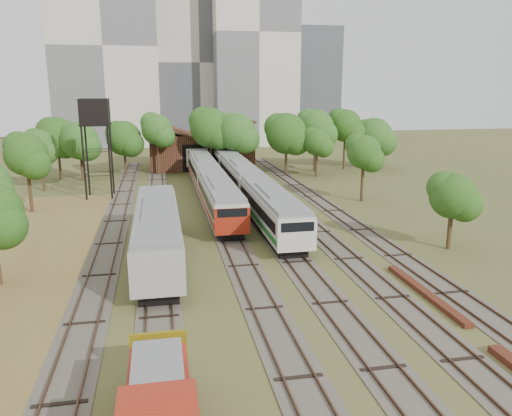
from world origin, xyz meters
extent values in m
plane|color=#475123|center=(0.00, 0.00, 0.00)|extent=(240.00, 240.00, 0.00)
cube|color=#4C473D|center=(-12.00, 25.00, 0.03)|extent=(2.60, 80.00, 0.06)
cube|color=#472D1E|center=(-12.72, 25.00, 0.12)|extent=(0.08, 80.00, 0.14)
cube|color=#472D1E|center=(-11.28, 25.00, 0.12)|extent=(0.08, 80.00, 0.14)
cube|color=#4C473D|center=(-8.00, 25.00, 0.03)|extent=(2.60, 80.00, 0.06)
cube|color=#472D1E|center=(-8.72, 25.00, 0.12)|extent=(0.08, 80.00, 0.14)
cube|color=#472D1E|center=(-7.28, 25.00, 0.12)|extent=(0.08, 80.00, 0.14)
cube|color=#4C473D|center=(-2.00, 25.00, 0.03)|extent=(2.60, 80.00, 0.06)
cube|color=#472D1E|center=(-2.72, 25.00, 0.12)|extent=(0.08, 80.00, 0.14)
cube|color=#472D1E|center=(-1.28, 25.00, 0.12)|extent=(0.08, 80.00, 0.14)
cube|color=#4C473D|center=(2.00, 25.00, 0.03)|extent=(2.60, 80.00, 0.06)
cube|color=#472D1E|center=(1.28, 25.00, 0.12)|extent=(0.08, 80.00, 0.14)
cube|color=#472D1E|center=(2.72, 25.00, 0.12)|extent=(0.08, 80.00, 0.14)
cube|color=#4C473D|center=(6.00, 25.00, 0.03)|extent=(2.60, 80.00, 0.06)
cube|color=#472D1E|center=(5.28, 25.00, 0.12)|extent=(0.08, 80.00, 0.14)
cube|color=#472D1E|center=(6.72, 25.00, 0.12)|extent=(0.08, 80.00, 0.14)
cube|color=#4C473D|center=(10.00, 25.00, 0.03)|extent=(2.60, 80.00, 0.06)
cube|color=#472D1E|center=(9.28, 25.00, 0.12)|extent=(0.08, 80.00, 0.14)
cube|color=#472D1E|center=(10.72, 25.00, 0.12)|extent=(0.08, 80.00, 0.14)
cube|color=black|center=(-2.00, 24.33, 0.40)|extent=(2.20, 15.64, 0.80)
cube|color=beige|center=(-2.00, 24.33, 2.05)|extent=(2.89, 17.00, 2.50)
cube|color=black|center=(-2.00, 24.33, 2.35)|extent=(2.95, 15.64, 0.85)
cube|color=slate|center=(-2.00, 24.33, 3.47)|extent=(2.66, 16.66, 0.36)
cube|color=maroon|center=(-2.00, 24.33, 1.35)|extent=(2.95, 16.66, 0.45)
cube|color=maroon|center=(-2.00, 15.88, 1.92)|extent=(2.93, 0.25, 2.25)
cube|color=black|center=(-2.00, 41.83, 0.40)|extent=(2.20, 15.64, 0.80)
cube|color=beige|center=(-2.00, 41.83, 2.05)|extent=(2.89, 17.00, 2.50)
cube|color=black|center=(-2.00, 41.83, 2.35)|extent=(2.95, 15.64, 0.85)
cube|color=slate|center=(-2.00, 41.83, 3.47)|extent=(2.66, 16.66, 0.36)
cube|color=maroon|center=(-2.00, 41.83, 1.35)|extent=(2.95, 16.66, 0.45)
cube|color=black|center=(2.00, 19.09, 0.40)|extent=(2.22, 15.64, 0.81)
cube|color=beige|center=(2.00, 19.09, 2.07)|extent=(2.93, 17.00, 2.52)
cube|color=black|center=(2.00, 19.09, 2.37)|extent=(2.99, 15.64, 0.86)
cube|color=slate|center=(2.00, 19.09, 3.51)|extent=(2.69, 16.66, 0.36)
cube|color=#1A6825|center=(2.00, 19.09, 1.36)|extent=(2.99, 16.66, 0.45)
cube|color=beige|center=(2.00, 10.64, 1.94)|extent=(2.97, 0.25, 2.27)
cube|color=black|center=(2.00, 36.59, 0.40)|extent=(2.22, 15.64, 0.81)
cube|color=beige|center=(2.00, 36.59, 2.07)|extent=(2.93, 17.00, 2.52)
cube|color=black|center=(2.00, 36.59, 2.37)|extent=(2.99, 15.64, 0.86)
cube|color=slate|center=(2.00, 36.59, 3.51)|extent=(2.69, 16.66, 0.36)
cube|color=#1A6825|center=(2.00, 36.59, 1.36)|extent=(2.99, 16.66, 0.45)
cube|color=black|center=(2.00, 54.09, 0.40)|extent=(2.22, 15.64, 0.81)
cube|color=beige|center=(2.00, 54.09, 2.07)|extent=(2.93, 17.00, 2.52)
cube|color=black|center=(2.00, 54.09, 2.37)|extent=(2.99, 15.64, 0.86)
cube|color=slate|center=(2.00, 54.09, 3.51)|extent=(2.69, 16.66, 0.36)
cube|color=#1A6825|center=(2.00, 54.09, 1.36)|extent=(2.99, 16.66, 0.45)
cube|color=black|center=(-2.00, 60.33, 0.44)|extent=(2.43, 14.72, 0.88)
cube|color=beige|center=(-2.00, 60.33, 2.27)|extent=(3.21, 16.00, 2.76)
cube|color=black|center=(-2.00, 60.33, 2.60)|extent=(3.27, 14.72, 0.94)
cube|color=slate|center=(-2.00, 60.33, 3.85)|extent=(2.95, 15.68, 0.40)
cube|color=#1A6825|center=(-2.00, 60.33, 1.49)|extent=(3.27, 15.68, 0.50)
cube|color=beige|center=(-2.00, 52.38, 2.13)|extent=(3.25, 0.25, 2.49)
cube|color=maroon|center=(-8.00, -6.11, 1.49)|extent=(2.26, 4.40, 1.36)
cube|color=gold|center=(-8.00, -2.96, 1.45)|extent=(2.44, 0.20, 1.63)
cube|color=slate|center=(-8.00, -6.91, 2.99)|extent=(1.81, 3.60, 0.18)
cube|color=black|center=(-8.00, 12.93, 0.44)|extent=(2.41, 16.56, 0.88)
cube|color=gray|center=(-8.00, 12.93, 2.25)|extent=(3.18, 18.00, 2.74)
cube|color=black|center=(-8.00, 12.93, 2.57)|extent=(3.24, 16.56, 0.93)
cube|color=slate|center=(-8.00, 12.93, 3.81)|extent=(2.92, 17.64, 0.39)
cylinder|color=black|center=(-15.99, 35.51, 4.17)|extent=(0.21, 0.21, 8.35)
cylinder|color=black|center=(-13.17, 35.51, 4.17)|extent=(0.21, 0.21, 8.35)
cylinder|color=black|center=(-15.99, 38.32, 4.17)|extent=(0.21, 0.21, 8.35)
cylinder|color=black|center=(-13.17, 38.32, 4.17)|extent=(0.21, 0.21, 8.35)
cube|color=black|center=(-14.58, 36.92, 8.45)|extent=(3.29, 3.29, 0.20)
cube|color=black|center=(-14.58, 36.92, 9.95)|extent=(3.13, 3.13, 2.82)
cube|color=#532517|center=(8.20, 3.24, 0.15)|extent=(0.57, 9.14, 0.30)
cube|color=#331612|center=(-1.00, 58.00, 2.75)|extent=(16.00, 11.00, 5.50)
cube|color=#331612|center=(-5.00, 58.00, 6.10)|extent=(8.45, 11.55, 2.96)
cube|color=#331612|center=(3.00, 58.00, 6.10)|extent=(8.45, 11.55, 2.96)
cube|color=black|center=(-1.00, 52.55, 2.20)|extent=(6.40, 0.15, 4.12)
cylinder|color=#382616|center=(-20.77, 30.55, 2.34)|extent=(0.36, 0.36, 4.68)
sphere|color=#1B4E14|center=(-20.77, 30.55, 5.95)|extent=(4.27, 4.27, 4.27)
cylinder|color=#382616|center=(-21.95, 42.27, 2.20)|extent=(0.36, 0.36, 4.41)
sphere|color=#1B4E14|center=(-21.95, 42.27, 5.61)|extent=(3.85, 3.85, 3.85)
cylinder|color=#382616|center=(-21.51, 51.07, 2.29)|extent=(0.36, 0.36, 4.58)
sphere|color=#1B4E14|center=(-21.51, 51.07, 5.83)|extent=(5.57, 5.57, 5.57)
cylinder|color=#382616|center=(-18.20, 48.74, 2.15)|extent=(0.36, 0.36, 4.30)
sphere|color=#1B4E14|center=(-18.20, 48.74, 5.47)|extent=(5.08, 5.08, 5.08)
cylinder|color=#382616|center=(-12.57, 52.25, 2.12)|extent=(0.36, 0.36, 4.23)
sphere|color=#1B4E14|center=(-12.57, 52.25, 5.39)|extent=(5.05, 5.05, 5.05)
cylinder|color=#382616|center=(-7.78, 51.57, 2.61)|extent=(0.36, 0.36, 5.22)
sphere|color=#1B4E14|center=(-7.78, 51.57, 6.64)|extent=(4.49, 4.49, 4.49)
cylinder|color=#382616|center=(-0.09, 50.51, 2.69)|extent=(0.36, 0.36, 5.38)
sphere|color=#1B4E14|center=(-0.09, 50.51, 6.84)|extent=(5.87, 5.87, 5.87)
cylinder|color=#382616|center=(3.56, 48.96, 2.46)|extent=(0.36, 0.36, 4.92)
sphere|color=#1B4E14|center=(3.56, 48.96, 6.26)|extent=(5.58, 5.58, 5.58)
cylinder|color=#382616|center=(10.79, 48.19, 2.37)|extent=(0.36, 0.36, 4.75)
sphere|color=#1B4E14|center=(10.79, 48.19, 6.04)|extent=(5.99, 5.99, 5.99)
cylinder|color=#382616|center=(15.90, 50.26, 2.61)|extent=(0.36, 0.36, 5.22)
sphere|color=#1B4E14|center=(15.90, 50.26, 6.64)|extent=(5.56, 5.56, 5.56)
cylinder|color=#382616|center=(21.22, 51.73, 2.67)|extent=(0.36, 0.36, 5.33)
sphere|color=#1B4E14|center=(21.22, 51.73, 6.79)|extent=(5.06, 5.06, 5.06)
cylinder|color=#382616|center=(26.03, 51.63, 1.94)|extent=(0.36, 0.36, 3.89)
sphere|color=#1B4E14|center=(26.03, 51.63, 4.95)|extent=(6.02, 6.02, 6.02)
cylinder|color=#382616|center=(14.71, 11.32, 1.70)|extent=(0.36, 0.36, 3.40)
sphere|color=#1B4E14|center=(14.71, 11.32, 4.33)|extent=(3.61, 3.61, 3.61)
cylinder|color=#382616|center=(14.73, 28.96, 2.20)|extent=(0.36, 0.36, 4.40)
sphere|color=#1B4E14|center=(14.73, 28.96, 5.59)|extent=(3.79, 3.79, 3.79)
cylinder|color=#382616|center=(14.65, 45.51, 1.97)|extent=(0.36, 0.36, 3.94)
sphere|color=#1B4E14|center=(14.65, 45.51, 5.02)|extent=(3.95, 3.95, 3.95)
cube|color=beige|center=(-18.00, 95.00, 21.00)|extent=(22.00, 16.00, 42.00)
cube|color=#B8B4A6|center=(2.00, 100.00, 18.00)|extent=(20.00, 18.00, 36.00)
cube|color=beige|center=(14.00, 92.00, 24.00)|extent=(18.00, 16.00, 48.00)
cube|color=#45484E|center=(34.00, 110.00, 14.00)|extent=(12.00, 12.00, 28.00)
camera|label=1|loc=(-7.60, -22.99, 12.47)|focal=35.00mm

